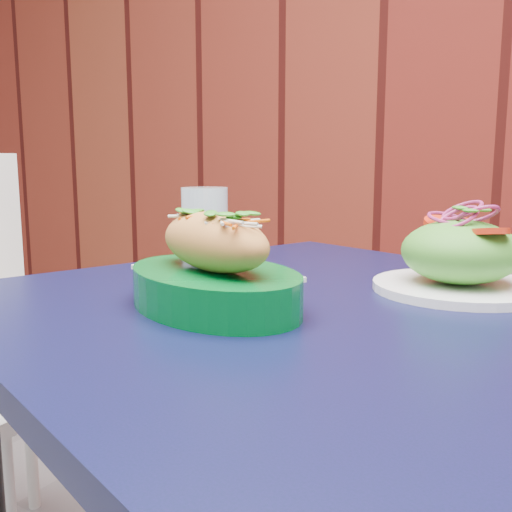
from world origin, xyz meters
The scene contains 5 objects.
brick_wall centered at (0.00, 2.97, 1.40)m, with size 4.90×0.04×2.80m, color #591410.
cafe_table centered at (0.37, 1.66, 0.66)m, with size 1.01×1.01×0.75m.
banh_mi_basket centered at (0.29, 1.56, 0.80)m, with size 0.32×0.27×0.13m.
salad_plate centered at (0.53, 1.81, 0.80)m, with size 0.23×0.23×0.12m.
water_glass centered at (0.09, 1.82, 0.82)m, with size 0.08×0.08×0.13m, color silver.
Camera 1 is at (0.70, 1.00, 0.92)m, focal length 40.00 mm.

